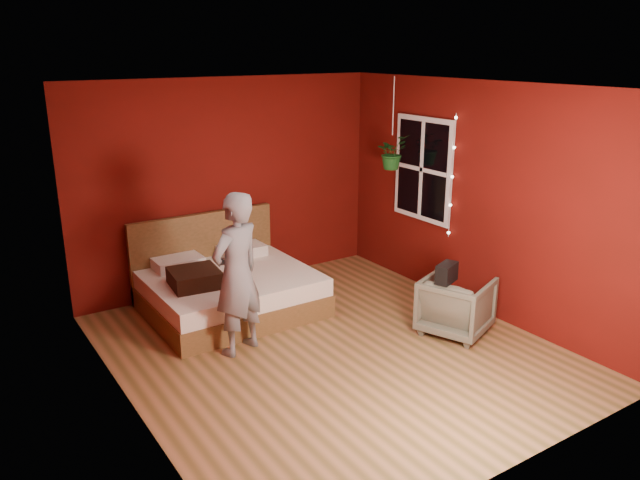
% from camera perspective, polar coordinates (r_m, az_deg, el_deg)
% --- Properties ---
extents(floor, '(4.50, 4.50, 0.00)m').
position_cam_1_polar(floor, '(6.42, 1.04, -9.99)').
color(floor, '#9A653D').
rests_on(floor, ground).
extents(room_walls, '(4.04, 4.54, 2.62)m').
position_cam_1_polar(room_walls, '(5.84, 1.13, 4.81)').
color(room_walls, '#5D0D09').
rests_on(room_walls, ground).
extents(window, '(0.05, 0.97, 1.27)m').
position_cam_1_polar(window, '(7.77, 9.38, 6.40)').
color(window, white).
rests_on(window, room_walls).
extents(fairy_lights, '(0.04, 0.04, 1.45)m').
position_cam_1_polar(fairy_lights, '(7.39, 11.99, 5.68)').
color(fairy_lights, silver).
rests_on(fairy_lights, room_walls).
extents(bed, '(1.84, 1.56, 1.01)m').
position_cam_1_polar(bed, '(7.32, -8.44, -4.37)').
color(bed, brown).
rests_on(bed, ground).
extents(person, '(0.70, 0.57, 1.64)m').
position_cam_1_polar(person, '(6.13, -7.62, -3.12)').
color(person, slate).
rests_on(person, ground).
extents(armchair, '(0.88, 0.87, 0.62)m').
position_cam_1_polar(armchair, '(6.80, 12.33, -5.87)').
color(armchair, '#62624D').
rests_on(armchair, ground).
extents(handbag, '(0.31, 0.23, 0.20)m').
position_cam_1_polar(handbag, '(6.52, 11.51, -2.96)').
color(handbag, black).
rests_on(handbag, armchair).
extents(throw_pillow, '(0.56, 0.56, 0.18)m').
position_cam_1_polar(throw_pillow, '(6.88, -11.39, -3.41)').
color(throw_pillow, black).
rests_on(throw_pillow, bed).
extents(hanging_plant, '(0.43, 0.38, 1.10)m').
position_cam_1_polar(hanging_plant, '(7.72, 6.58, 7.98)').
color(hanging_plant, silver).
rests_on(hanging_plant, room_walls).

